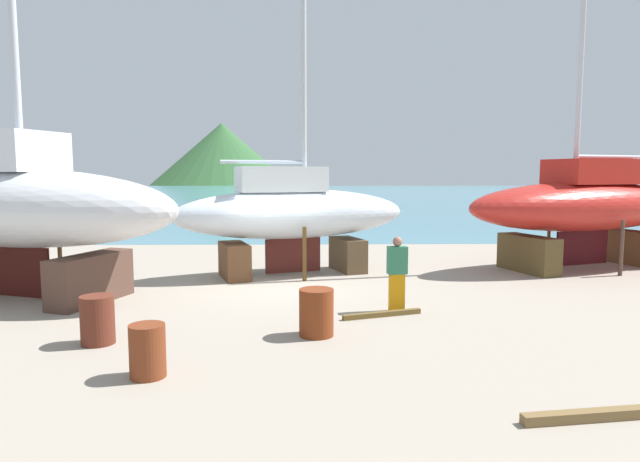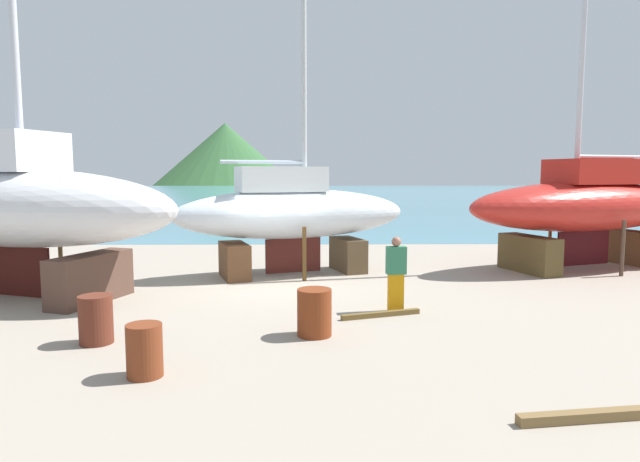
# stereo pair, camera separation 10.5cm
# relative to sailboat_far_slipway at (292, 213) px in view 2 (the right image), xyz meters

# --- Properties ---
(ground_plane) EXTENTS (45.00, 45.00, 0.00)m
(ground_plane) POSITION_rel_sailboat_far_slipway_xyz_m (-0.36, -4.12, -1.92)
(ground_plane) COLOR gray
(sea_water) EXTENTS (147.47, 112.48, 0.01)m
(sea_water) POSITION_rel_sailboat_far_slipway_xyz_m (-0.36, 63.38, -1.92)
(sea_water) COLOR teal
(sea_water) RESTS_ON ground
(headland_hill) EXTENTS (85.81, 85.81, 37.34)m
(headland_hill) POSITION_rel_sailboat_far_slipway_xyz_m (-26.69, 155.25, -1.92)
(headland_hill) COLOR #346133
(headland_hill) RESTS_ON ground
(sailboat_far_slipway) EXTENTS (7.65, 4.32, 13.19)m
(sailboat_far_slipway) POSITION_rel_sailboat_far_slipway_xyz_m (0.00, 0.00, 0.00)
(sailboat_far_slipway) COLOR brown
(sailboat_far_slipway) RESTS_ON ground
(sailboat_mid_port) EXTENTS (10.14, 5.87, 17.59)m
(sailboat_mid_port) POSITION_rel_sailboat_far_slipway_xyz_m (-7.14, -2.84, 0.43)
(sailboat_mid_port) COLOR #51372C
(sailboat_mid_port) RESTS_ON ground
(sailboat_large_starboard) EXTENTS (9.27, 5.48, 14.29)m
(sailboat_large_starboard) POSITION_rel_sailboat_far_slipway_xyz_m (9.67, 1.02, 0.17)
(sailboat_large_starboard) COLOR brown
(sailboat_large_starboard) RESTS_ON ground
(worker) EXTENTS (0.46, 0.28, 1.71)m
(worker) POSITION_rel_sailboat_far_slipway_xyz_m (2.53, -4.59, -1.03)
(worker) COLOR orange
(worker) RESTS_ON ground
(barrel_tipped_center) EXTENTS (0.76, 0.76, 0.90)m
(barrel_tipped_center) POSITION_rel_sailboat_far_slipway_xyz_m (-3.39, -6.89, -1.47)
(barrel_tipped_center) COLOR #5C281A
(barrel_tipped_center) RESTS_ON ground
(barrel_tipped_left) EXTENTS (0.77, 0.77, 0.83)m
(barrel_tipped_left) POSITION_rel_sailboat_far_slipway_xyz_m (-1.97, -8.57, -1.51)
(barrel_tipped_left) COLOR brown
(barrel_tipped_left) RESTS_ON ground
(barrel_ochre) EXTENTS (0.95, 0.95, 0.92)m
(barrel_ochre) POSITION_rel_sailboat_far_slipway_xyz_m (0.67, -6.47, -1.46)
(barrel_ochre) COLOR maroon
(barrel_ochre) RESTS_ON ground
(timber_plank_near) EXTENTS (1.81, 0.70, 0.11)m
(timber_plank_near) POSITION_rel_sailboat_far_slipway_xyz_m (2.14, -5.10, -1.87)
(timber_plank_near) COLOR brown
(timber_plank_near) RESTS_ON ground
(timber_long_aft) EXTENTS (2.42, 0.47, 0.14)m
(timber_long_aft) POSITION_rel_sailboat_far_slipway_xyz_m (4.40, -10.16, -1.85)
(timber_long_aft) COLOR brown
(timber_long_aft) RESTS_ON ground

